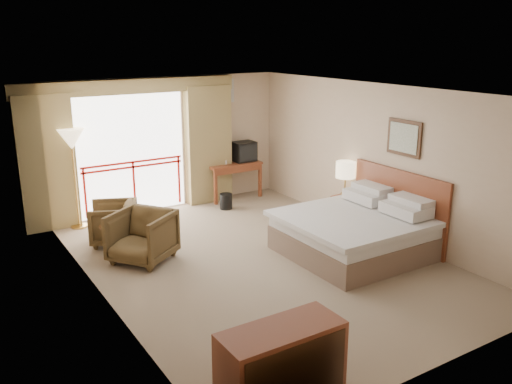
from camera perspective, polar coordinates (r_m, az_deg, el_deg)
floor at (r=8.79m, az=0.33°, el=-7.21°), size 7.00×7.00×0.00m
ceiling at (r=8.11m, az=0.36°, el=10.60°), size 7.00×7.00×0.00m
wall_back at (r=11.38m, az=-9.22°, el=5.12°), size 5.00×0.00×5.00m
wall_front at (r=5.86m, az=19.21°, el=-6.13°), size 5.00×0.00×5.00m
wall_left at (r=7.36m, az=-16.29°, el=-1.36°), size 0.00×7.00×7.00m
wall_right at (r=9.88m, az=12.68°, el=3.27°), size 0.00×7.00×7.00m
balcony_door at (r=11.11m, az=-12.94°, el=3.86°), size 2.40×0.00×2.40m
balcony_railing at (r=11.18m, az=-12.78°, el=1.90°), size 2.09×0.03×1.02m
curtain_left at (r=10.56m, az=-21.16°, el=2.83°), size 1.00×0.26×2.50m
curtain_right at (r=11.62m, az=-5.04°, el=4.98°), size 1.00×0.26×2.50m
valance at (r=10.82m, az=-13.21°, el=10.77°), size 4.40×0.22×0.28m
hvac_vent at (r=11.78m, az=-3.47°, el=10.57°), size 0.50×0.04×0.50m
bed at (r=9.07m, az=10.42°, el=-4.18°), size 2.13×2.06×0.97m
headboard at (r=9.63m, az=14.75°, el=-1.52°), size 0.06×2.10×1.30m
framed_art at (r=9.36m, az=15.32°, el=5.51°), size 0.04×0.72×0.60m
nightstand at (r=10.48m, az=9.40°, el=-1.94°), size 0.41×0.48×0.54m
table_lamp at (r=10.30m, az=9.41°, el=2.26°), size 0.37×0.37×0.65m
phone at (r=10.25m, az=9.82°, el=-0.53°), size 0.19×0.15×0.09m
desk at (r=12.01m, az=-2.63°, el=2.33°), size 1.22×0.59×0.80m
tv at (r=12.02m, az=-1.26°, el=4.28°), size 0.48×0.39×0.44m
coffee_maker at (r=11.73m, az=-4.01°, el=3.53°), size 0.16×0.16×0.27m
cup at (r=11.78m, az=-3.24°, el=3.16°), size 0.09×0.09×0.10m
wastebasket at (r=11.30m, az=-3.18°, el=-0.98°), size 0.30×0.30×0.33m
armchair_far at (r=9.85m, az=-14.62°, el=-5.13°), size 1.03×1.02×0.72m
armchair_near at (r=8.97m, az=-11.77°, el=-7.07°), size 1.25×1.24×0.82m
side_table at (r=9.27m, az=-14.75°, el=-4.30°), size 0.44×0.44×0.48m
book at (r=9.22m, az=-14.82°, el=-3.39°), size 0.24×0.27×0.02m
floor_lamp at (r=10.40m, az=-18.84°, el=4.88°), size 0.48×0.48×1.87m
dresser at (r=5.49m, az=2.71°, el=-17.84°), size 1.23×0.52×0.82m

